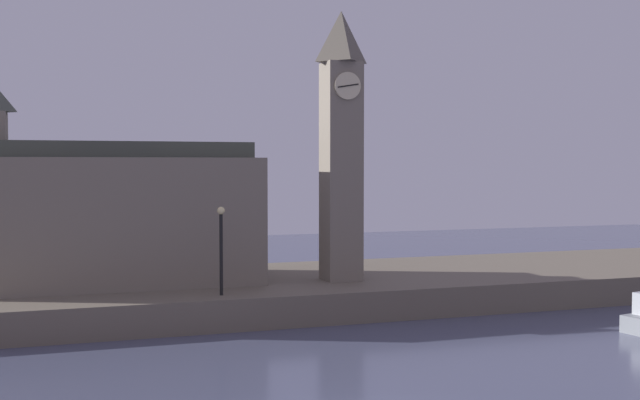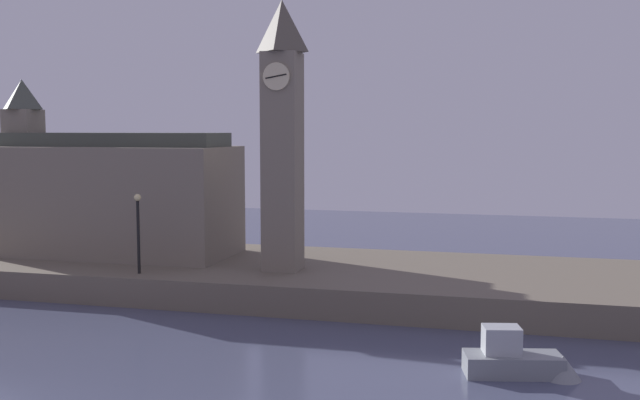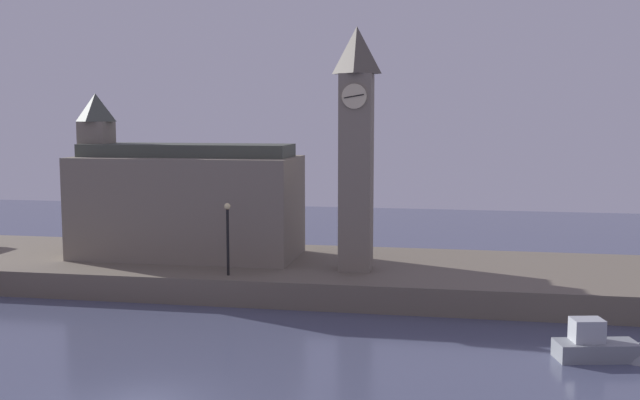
# 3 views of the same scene
# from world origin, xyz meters

# --- Properties ---
(far_embankment) EXTENTS (70.00, 12.00, 1.50)m
(far_embankment) POSITION_xyz_m (0.00, 20.00, 0.75)
(far_embankment) COLOR #6B6051
(far_embankment) RESTS_ON ground
(clock_tower) EXTENTS (2.02, 2.08, 14.03)m
(clock_tower) POSITION_xyz_m (5.46, 18.14, 8.75)
(clock_tower) COLOR slate
(clock_tower) RESTS_ON far_embankment
(parliament_hall) EXTENTS (14.16, 6.22, 10.43)m
(parliament_hall) POSITION_xyz_m (-6.06, 20.55, 5.05)
(parliament_hall) COLOR slate
(parliament_hall) RESTS_ON far_embankment
(streetlamp) EXTENTS (0.36, 0.36, 4.12)m
(streetlamp) POSITION_xyz_m (-1.44, 15.34, 4.05)
(streetlamp) COLOR black
(streetlamp) RESTS_ON far_embankment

